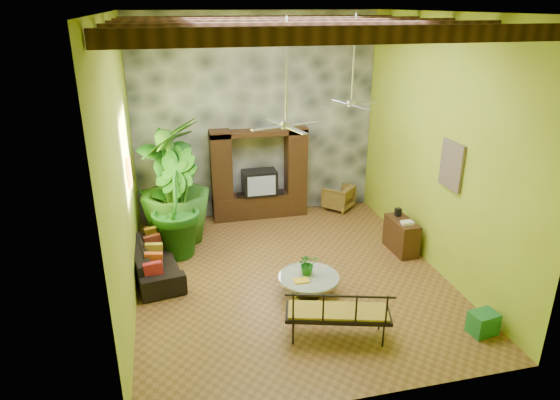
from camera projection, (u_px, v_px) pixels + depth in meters
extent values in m
plane|color=brown|center=(290.00, 275.00, 10.10)|extent=(7.00, 7.00, 0.00)
cube|color=silver|center=(292.00, 12.00, 8.26)|extent=(6.00, 7.00, 0.02)
cube|color=#99A425|center=(256.00, 117.00, 12.35)|extent=(6.00, 0.02, 5.00)
cube|color=#99A425|center=(122.00, 169.00, 8.53)|extent=(0.02, 7.00, 5.00)
cube|color=#99A425|center=(438.00, 147.00, 9.83)|extent=(0.02, 7.00, 5.00)
cube|color=#3A3E42|center=(256.00, 118.00, 12.29)|extent=(5.98, 0.10, 4.98)
cube|color=#341B10|center=(347.00, 35.00, 5.99)|extent=(5.95, 0.16, 0.22)
cube|color=#341B10|center=(315.00, 30.00, 7.16)|extent=(5.95, 0.16, 0.22)
cube|color=#341B10|center=(292.00, 26.00, 8.34)|extent=(5.95, 0.16, 0.22)
cube|color=#341B10|center=(275.00, 23.00, 9.52)|extent=(5.95, 0.16, 0.22)
cube|color=#341B10|center=(262.00, 21.00, 10.69)|extent=(5.95, 0.16, 0.22)
cube|color=black|center=(260.00, 205.00, 12.83)|extent=(2.40, 0.50, 0.60)
cube|color=black|center=(221.00, 171.00, 12.26)|extent=(0.50, 0.48, 2.00)
cube|color=black|center=(296.00, 165.00, 12.67)|extent=(0.50, 0.48, 2.00)
cube|color=black|center=(259.00, 133.00, 12.13)|extent=(2.40, 0.48, 0.12)
cube|color=black|center=(260.00, 182.00, 12.58)|extent=(0.85, 0.52, 0.62)
cube|color=#8C99A8|center=(262.00, 186.00, 12.34)|extent=(0.70, 0.02, 0.50)
cylinder|color=#A7A6AB|center=(286.00, 71.00, 8.19)|extent=(0.04, 0.04, 1.80)
cylinder|color=#A7A6AB|center=(286.00, 125.00, 8.52)|extent=(0.18, 0.18, 0.12)
cube|color=#A7A6AB|center=(304.00, 124.00, 8.68)|extent=(0.58, 0.26, 0.01)
cube|color=#A7A6AB|center=(276.00, 122.00, 8.82)|extent=(0.26, 0.58, 0.01)
cube|color=#A7A6AB|center=(267.00, 128.00, 8.37)|extent=(0.58, 0.26, 0.01)
cube|color=#A7A6AB|center=(297.00, 130.00, 8.23)|extent=(0.26, 0.58, 0.01)
cylinder|color=#A7A6AB|center=(354.00, 58.00, 10.02)|extent=(0.04, 0.04, 1.80)
cylinder|color=#A7A6AB|center=(351.00, 103.00, 10.35)|extent=(0.18, 0.18, 0.12)
cube|color=#A7A6AB|center=(365.00, 103.00, 10.52)|extent=(0.58, 0.26, 0.01)
cube|color=#A7A6AB|center=(341.00, 101.00, 10.65)|extent=(0.26, 0.58, 0.01)
cube|color=#A7A6AB|center=(337.00, 106.00, 10.20)|extent=(0.58, 0.26, 0.01)
cube|color=#A7A6AB|center=(362.00, 107.00, 10.07)|extent=(0.26, 0.58, 0.01)
cube|color=gold|center=(129.00, 173.00, 9.59)|extent=(0.06, 0.32, 0.55)
cube|color=#21557C|center=(452.00, 166.00, 9.35)|extent=(0.06, 0.70, 0.90)
imported|color=black|center=(154.00, 260.00, 10.06)|extent=(1.18, 2.26, 0.63)
imported|color=olive|center=(338.00, 197.00, 13.28)|extent=(0.99, 0.99, 0.65)
imported|color=#1A5817|center=(170.00, 185.00, 11.37)|extent=(1.59, 1.38, 2.53)
imported|color=#195817|center=(174.00, 204.00, 10.61)|extent=(1.23, 1.44, 2.33)
imported|color=#275917|center=(175.00, 182.00, 11.13)|extent=(2.10, 2.10, 2.84)
cylinder|color=black|center=(309.00, 286.00, 9.37)|extent=(0.48, 0.48, 0.36)
cylinder|color=#B8C4BF|center=(309.00, 277.00, 9.29)|extent=(1.14, 1.14, 0.04)
imported|color=#1C691B|center=(308.00, 264.00, 9.31)|extent=(0.38, 0.34, 0.41)
cube|color=yellow|center=(301.00, 281.00, 9.11)|extent=(0.27, 0.20, 0.03)
cube|color=black|center=(338.00, 314.00, 8.08)|extent=(1.78, 1.01, 0.07)
cube|color=olive|center=(338.00, 311.00, 8.07)|extent=(1.69, 0.94, 0.06)
cube|color=black|center=(345.00, 310.00, 7.71)|extent=(1.64, 0.51, 0.54)
cube|color=#371E11|center=(401.00, 236.00, 10.97)|extent=(0.46, 0.94, 0.74)
cube|color=#217E26|center=(483.00, 323.00, 8.28)|extent=(0.49, 0.39, 0.39)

